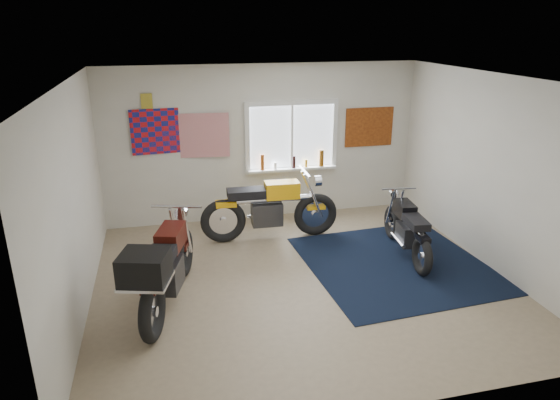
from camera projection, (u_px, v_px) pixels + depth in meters
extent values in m
plane|color=#9E896B|center=(301.00, 281.00, 6.83)|extent=(5.50, 5.50, 0.00)
plane|color=white|center=(305.00, 79.00, 5.92)|extent=(5.50, 5.50, 0.00)
plane|color=silver|center=(263.00, 143.00, 8.66)|extent=(5.50, 0.00, 5.50)
plane|color=silver|center=(387.00, 280.00, 4.09)|extent=(5.50, 0.00, 5.50)
plane|color=silver|center=(75.00, 204.00, 5.77)|extent=(0.00, 5.00, 5.00)
plane|color=silver|center=(492.00, 173.00, 6.98)|extent=(0.00, 5.00, 5.00)
cube|color=black|center=(395.00, 264.00, 7.29)|extent=(2.65, 2.74, 0.01)
cube|color=white|center=(291.00, 136.00, 8.73)|extent=(1.50, 0.02, 1.10)
cube|color=white|center=(292.00, 103.00, 8.51)|extent=(1.66, 0.06, 0.08)
cube|color=white|center=(291.00, 169.00, 8.91)|extent=(1.66, 0.06, 0.08)
cube|color=white|center=(247.00, 139.00, 8.54)|extent=(0.08, 0.06, 1.10)
cube|color=white|center=(334.00, 134.00, 8.89)|extent=(0.08, 0.06, 1.10)
cube|color=white|center=(292.00, 137.00, 8.71)|extent=(0.04, 0.06, 1.10)
cube|color=white|center=(292.00, 169.00, 8.85)|extent=(1.60, 0.16, 0.04)
cylinder|color=brown|center=(262.00, 162.00, 8.67)|extent=(0.07, 0.07, 0.28)
cylinder|color=white|center=(275.00, 166.00, 8.74)|extent=(0.06, 0.06, 0.12)
cylinder|color=black|center=(294.00, 162.00, 8.80)|extent=(0.06, 0.06, 0.22)
cylinder|color=orange|center=(306.00, 163.00, 8.86)|extent=(0.05, 0.05, 0.14)
cylinder|color=brown|center=(321.00, 158.00, 8.90)|extent=(0.09, 0.09, 0.30)
plane|color=red|center=(162.00, 131.00, 8.17)|extent=(1.00, 0.07, 1.00)
plane|color=red|center=(202.00, 136.00, 8.33)|extent=(0.90, 0.09, 0.90)
cube|color=#A89530|center=(147.00, 101.00, 7.96)|extent=(0.18, 0.02, 0.24)
cube|color=#A54C14|center=(369.00, 127.00, 9.01)|extent=(0.90, 0.03, 0.70)
torus|color=black|center=(315.00, 214.00, 8.20)|extent=(0.73, 0.17, 0.72)
torus|color=black|center=(223.00, 221.00, 7.92)|extent=(0.73, 0.17, 0.72)
cylinder|color=white|center=(315.00, 214.00, 8.20)|extent=(0.12, 0.11, 0.12)
cylinder|color=white|center=(223.00, 221.00, 7.92)|extent=(0.12, 0.11, 0.12)
cylinder|color=white|center=(270.00, 199.00, 7.95)|extent=(1.37, 0.15, 0.10)
cube|color=#2A2A2D|center=(267.00, 214.00, 8.02)|extent=(0.50, 0.32, 0.37)
cylinder|color=white|center=(265.00, 216.00, 8.22)|extent=(0.60, 0.10, 0.08)
cube|color=#F9AD0D|center=(282.00, 190.00, 7.94)|extent=(0.55, 0.30, 0.26)
cube|color=black|center=(246.00, 193.00, 7.84)|extent=(0.61, 0.33, 0.13)
cube|color=#F9AD0D|center=(226.00, 204.00, 7.83)|extent=(0.33, 0.19, 0.09)
cube|color=#F9AD0D|center=(316.00, 207.00, 8.15)|extent=(0.31, 0.16, 0.05)
cylinder|color=white|center=(305.00, 171.00, 7.91)|extent=(0.06, 0.67, 0.04)
cylinder|color=white|center=(318.00, 181.00, 8.01)|extent=(0.11, 0.18, 0.17)
torus|color=black|center=(392.00, 222.00, 8.08)|extent=(0.18, 0.57, 0.56)
torus|color=black|center=(422.00, 256.00, 6.92)|extent=(0.18, 0.57, 0.56)
cylinder|color=white|center=(392.00, 222.00, 8.08)|extent=(0.10, 0.11, 0.10)
cylinder|color=white|center=(422.00, 256.00, 6.92)|extent=(0.10, 0.11, 0.10)
cylinder|color=white|center=(408.00, 221.00, 7.41)|extent=(0.21, 1.12, 0.08)
cube|color=#2A2A2D|center=(408.00, 234.00, 7.43)|extent=(0.29, 0.43, 0.30)
cylinder|color=white|center=(398.00, 240.00, 7.45)|extent=(0.12, 0.49, 0.06)
cube|color=black|center=(404.00, 209.00, 7.52)|extent=(0.28, 0.47, 0.21)
cube|color=black|center=(416.00, 222.00, 7.08)|extent=(0.30, 0.52, 0.11)
cube|color=black|center=(423.00, 238.00, 6.87)|extent=(0.17, 0.28, 0.07)
cube|color=black|center=(393.00, 216.00, 8.05)|extent=(0.15, 0.26, 0.04)
cylinder|color=white|center=(399.00, 188.00, 7.72)|extent=(0.55, 0.09, 0.03)
cylinder|color=white|center=(394.00, 193.00, 7.94)|extent=(0.15, 0.10, 0.14)
torus|color=black|center=(184.00, 252.00, 6.88)|extent=(0.33, 0.71, 0.69)
torus|color=black|center=(152.00, 312.00, 5.47)|extent=(0.33, 0.71, 0.69)
cylinder|color=white|center=(184.00, 252.00, 6.88)|extent=(0.14, 0.14, 0.12)
cylinder|color=white|center=(152.00, 312.00, 5.47)|extent=(0.14, 0.14, 0.12)
cylinder|color=white|center=(168.00, 255.00, 6.07)|extent=(0.47, 1.32, 0.10)
cube|color=#2A2A2D|center=(168.00, 275.00, 6.10)|extent=(0.42, 0.54, 0.36)
cylinder|color=white|center=(155.00, 282.00, 6.14)|extent=(0.24, 0.59, 0.07)
cube|color=#3E100A|center=(171.00, 238.00, 6.20)|extent=(0.42, 0.59, 0.26)
cube|color=black|center=(158.00, 260.00, 5.67)|extent=(0.45, 0.65, 0.13)
cube|color=#3E100A|center=(151.00, 285.00, 5.42)|extent=(0.25, 0.36, 0.09)
cube|color=#3E100A|center=(183.00, 244.00, 6.84)|extent=(0.23, 0.33, 0.05)
cylinder|color=white|center=(176.00, 206.00, 6.45)|extent=(0.65, 0.22, 0.04)
cylinder|color=white|center=(181.00, 213.00, 6.71)|extent=(0.19, 0.15, 0.17)
cube|color=black|center=(145.00, 267.00, 5.17)|extent=(0.59, 0.56, 0.32)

